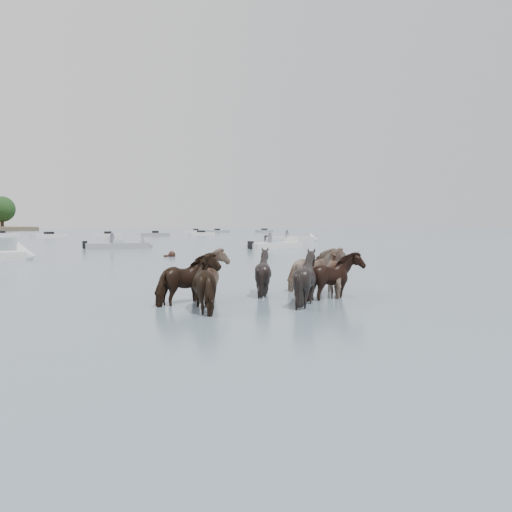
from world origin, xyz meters
TOP-DOWN VIEW (x-y plane):
  - ground at (0.00, 0.00)m, footprint 400.00×400.00m
  - pony_herd at (-0.32, 0.52)m, footprint 6.31×3.57m
  - swimming_pony at (3.46, 18.38)m, footprint 0.72×0.44m
  - motorboat_c at (3.93, 29.71)m, footprint 5.65×2.08m
  - motorboat_d at (15.03, 24.07)m, footprint 5.92×2.96m
  - motorboat_e at (25.04, 36.28)m, footprint 5.83×4.39m
  - distant_flotilla at (-0.85, 77.73)m, footprint 107.01×28.71m

SIDE VIEW (x-z plane):
  - ground at x=0.00m, z-range 0.00..0.00m
  - swimming_pony at x=3.46m, z-range -0.12..0.32m
  - motorboat_e at x=25.04m, z-range -0.74..1.18m
  - motorboat_d at x=15.03m, z-range -0.74..1.18m
  - motorboat_c at x=3.93m, z-range -0.73..1.19m
  - distant_flotilla at x=-0.85m, z-range -0.21..0.72m
  - pony_herd at x=-0.32m, z-range -0.27..1.35m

